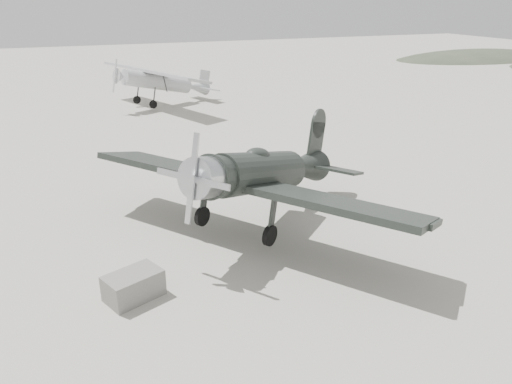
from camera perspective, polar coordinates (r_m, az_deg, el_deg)
ground at (r=19.63m, az=0.85°, el=-3.96°), size 160.00×160.00×0.00m
hill_northeast at (r=80.48m, az=24.04°, el=13.81°), size 32.00×16.00×5.20m
lowwing_monoplane at (r=18.81m, az=0.99°, el=2.26°), size 10.75×11.91×4.24m
highwing_monoplane at (r=41.56m, az=-10.81°, el=12.60°), size 8.94×12.29×3.53m
equipment_block at (r=15.56m, az=-13.83°, el=-10.35°), size 1.90×1.56×0.82m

